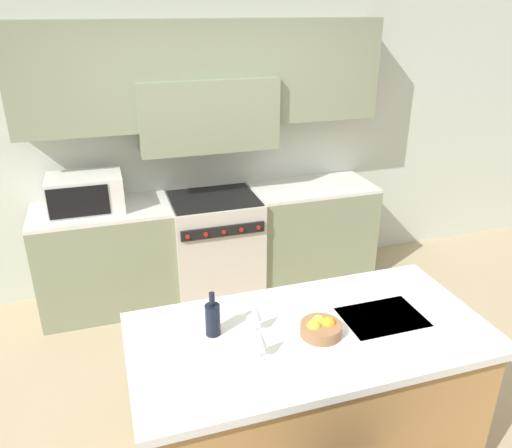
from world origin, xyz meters
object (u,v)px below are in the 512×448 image
at_px(wine_glass_near, 260,338).
at_px(wine_glass_far, 255,313).
at_px(range_stove, 215,245).
at_px(wine_bottle, 213,319).
at_px(fruit_bowl, 321,328).
at_px(microwave, 86,193).

height_order(wine_glass_near, wine_glass_far, same).
relative_size(range_stove, wine_glass_far, 5.47).
relative_size(range_stove, wine_bottle, 3.79).
relative_size(wine_bottle, wine_glass_far, 1.44).
xyz_separation_m(range_stove, fruit_bowl, (0.09, -2.09, 0.49)).
distance_m(wine_glass_far, fruit_bowl, 0.35).
bearing_deg(wine_bottle, microwave, 107.44).
xyz_separation_m(wine_bottle, wine_glass_near, (0.17, -0.26, 0.02)).
bearing_deg(microwave, range_stove, -1.01).
bearing_deg(microwave, wine_bottle, -72.56).
height_order(wine_glass_near, fruit_bowl, wine_glass_near).
bearing_deg(microwave, wine_glass_near, -70.48).
bearing_deg(wine_glass_near, range_stove, 82.76).
bearing_deg(microwave, wine_glass_far, -67.43).
bearing_deg(wine_bottle, wine_glass_far, -12.26).
height_order(range_stove, microwave, microwave).
distance_m(wine_bottle, fruit_bowl, 0.56).
bearing_deg(range_stove, wine_glass_near, -97.24).
distance_m(range_stove, microwave, 1.23).
height_order(wine_bottle, fruit_bowl, wine_bottle).
bearing_deg(range_stove, fruit_bowl, -87.67).
height_order(wine_bottle, wine_glass_far, wine_bottle).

